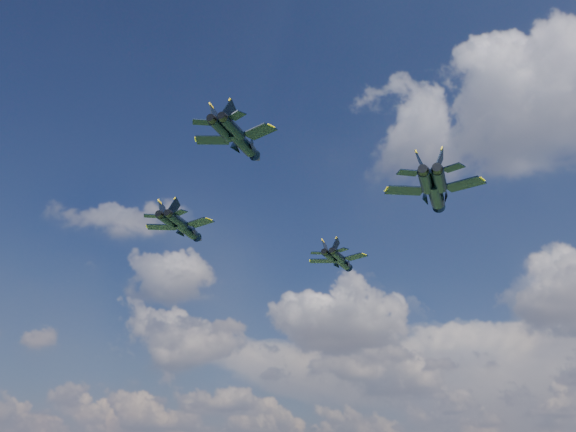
# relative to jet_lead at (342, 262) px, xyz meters

# --- Properties ---
(jet_lead) EXTENTS (10.47, 13.89, 3.27)m
(jet_lead) POSITION_rel_jet_lead_xyz_m (0.00, 0.00, 0.00)
(jet_lead) COLOR black
(jet_left) EXTENTS (11.18, 15.15, 3.57)m
(jet_left) POSITION_rel_jet_lead_xyz_m (-14.43, -24.78, 1.77)
(jet_left) COLOR black
(jet_right) EXTENTS (13.49, 18.50, 4.36)m
(jet_right) POSITION_rel_jet_lead_xyz_m (24.19, -14.14, 2.41)
(jet_right) COLOR black
(jet_slot) EXTENTS (10.47, 14.01, 3.30)m
(jet_slot) POSITION_rel_jet_lead_xyz_m (10.99, -42.61, 2.73)
(jet_slot) COLOR black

